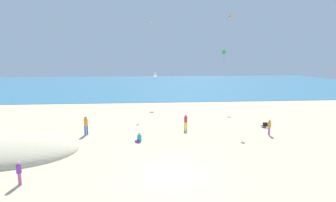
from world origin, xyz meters
name	(u,v)px	position (x,y,z in m)	size (l,w,h in m)	color
ground_plane	(164,131)	(0.00, 10.00, 0.00)	(120.00, 120.00, 0.00)	beige
ocean_water	(152,84)	(0.00, 56.90, 0.03)	(120.00, 60.00, 0.05)	teal
dune_mound	(8,152)	(-12.54, 5.08, 0.00)	(10.76, 7.53, 2.36)	beige
beach_chair_far_right	(265,125)	(10.66, 10.48, 0.25)	(0.56, 0.67, 0.56)	black
person_0	(186,121)	(2.24, 10.26, 0.92)	(0.35, 0.35, 1.59)	yellow
person_1	(139,138)	(-2.40, 6.90, 0.29)	(0.66, 0.68, 0.79)	#19ADB2
person_2	(269,126)	(9.89, 7.87, 0.86)	(0.30, 0.30, 1.48)	#D8599E
person_3	(86,124)	(-7.46, 9.38, 1.02)	(0.47, 0.47, 1.77)	blue
person_4	(19,171)	(-9.10, -0.59, 0.82)	(0.40, 0.40, 1.43)	#D8599E
kite_pink	(150,22)	(-0.98, 22.95, 12.16)	(0.51, 0.44, 1.20)	pink
kite_orange	(230,15)	(8.25, 15.93, 12.18)	(0.47, 0.57, 1.58)	orange
kite_white	(155,74)	(-0.34, 23.26, 4.86)	(0.66, 0.87, 1.50)	white
kite_green	(224,52)	(9.57, 22.41, 7.97)	(0.46, 0.76, 1.87)	green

